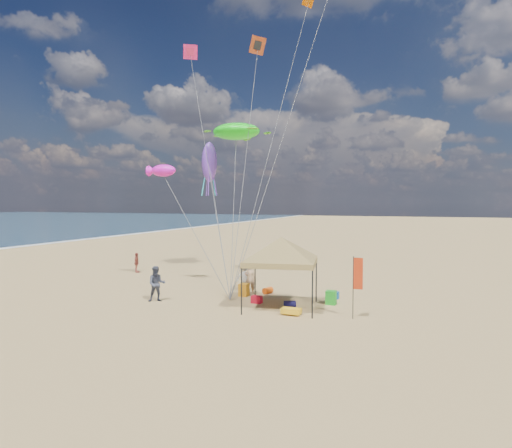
{
  "coord_description": "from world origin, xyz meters",
  "views": [
    {
      "loc": [
        9.1,
        -19.92,
        5.29
      ],
      "look_at": [
        0.0,
        3.0,
        4.0
      ],
      "focal_mm": 29.89,
      "sensor_mm": 36.0,
      "label": 1
    }
  ],
  "objects_px": {
    "person_near_a": "(250,279)",
    "person_near_c": "(245,277)",
    "person_near_b": "(157,284)",
    "canopy_tent": "(281,240)",
    "beach_cart": "(291,311)",
    "feather_flag": "(357,277)",
    "person_far_a": "(137,263)",
    "chair_green": "(331,298)",
    "chair_yellow": "(244,290)",
    "cooler_red": "(257,299)",
    "cooler_blue": "(334,295)"
  },
  "relations": [
    {
      "from": "person_near_a",
      "to": "person_near_c",
      "type": "height_order",
      "value": "person_near_a"
    },
    {
      "from": "person_near_a",
      "to": "person_near_b",
      "type": "relative_size",
      "value": 0.92
    },
    {
      "from": "canopy_tent",
      "to": "person_near_b",
      "type": "distance_m",
      "value": 7.1
    },
    {
      "from": "person_near_c",
      "to": "beach_cart",
      "type": "bearing_deg",
      "value": 129.61
    },
    {
      "from": "canopy_tent",
      "to": "feather_flag",
      "type": "height_order",
      "value": "canopy_tent"
    },
    {
      "from": "person_near_b",
      "to": "person_far_a",
      "type": "height_order",
      "value": "person_near_b"
    },
    {
      "from": "canopy_tent",
      "to": "chair_green",
      "type": "xyz_separation_m",
      "value": [
        2.16,
        1.66,
        -3.07
      ]
    },
    {
      "from": "chair_green",
      "to": "person_far_a",
      "type": "distance_m",
      "value": 16.19
    },
    {
      "from": "canopy_tent",
      "to": "person_near_c",
      "type": "xyz_separation_m",
      "value": [
        -3.21,
        2.93,
        -2.57
      ]
    },
    {
      "from": "canopy_tent",
      "to": "chair_yellow",
      "type": "xyz_separation_m",
      "value": [
        -2.79,
        1.78,
        -3.07
      ]
    },
    {
      "from": "cooler_red",
      "to": "person_near_c",
      "type": "bearing_deg",
      "value": 125.15
    },
    {
      "from": "canopy_tent",
      "to": "feather_flag",
      "type": "bearing_deg",
      "value": -10.24
    },
    {
      "from": "cooler_red",
      "to": "chair_green",
      "type": "bearing_deg",
      "value": 17.51
    },
    {
      "from": "canopy_tent",
      "to": "person_far_a",
      "type": "relative_size",
      "value": 4.39
    },
    {
      "from": "canopy_tent",
      "to": "person_near_c",
      "type": "bearing_deg",
      "value": 137.66
    },
    {
      "from": "feather_flag",
      "to": "cooler_blue",
      "type": "relative_size",
      "value": 5.27
    },
    {
      "from": "beach_cart",
      "to": "person_near_a",
      "type": "distance_m",
      "value": 5.1
    },
    {
      "from": "cooler_red",
      "to": "person_far_a",
      "type": "height_order",
      "value": "person_far_a"
    },
    {
      "from": "cooler_red",
      "to": "person_near_c",
      "type": "xyz_separation_m",
      "value": [
        -1.71,
        2.42,
        0.65
      ]
    },
    {
      "from": "cooler_red",
      "to": "person_near_a",
      "type": "bearing_deg",
      "value": 121.04
    },
    {
      "from": "feather_flag",
      "to": "person_near_a",
      "type": "relative_size",
      "value": 1.62
    },
    {
      "from": "chair_green",
      "to": "person_near_a",
      "type": "xyz_separation_m",
      "value": [
        -4.86,
        0.82,
        0.53
      ]
    },
    {
      "from": "beach_cart",
      "to": "person_near_a",
      "type": "relative_size",
      "value": 0.51
    },
    {
      "from": "beach_cart",
      "to": "person_far_a",
      "type": "relative_size",
      "value": 0.6
    },
    {
      "from": "cooler_blue",
      "to": "beach_cart",
      "type": "height_order",
      "value": "cooler_blue"
    },
    {
      "from": "canopy_tent",
      "to": "chair_green",
      "type": "height_order",
      "value": "canopy_tent"
    },
    {
      "from": "cooler_red",
      "to": "person_near_c",
      "type": "relative_size",
      "value": 0.32
    },
    {
      "from": "canopy_tent",
      "to": "beach_cart",
      "type": "xyz_separation_m",
      "value": [
        0.87,
        -1.1,
        -3.22
      ]
    },
    {
      "from": "person_far_a",
      "to": "chair_yellow",
      "type": "bearing_deg",
      "value": -136.78
    },
    {
      "from": "feather_flag",
      "to": "cooler_red",
      "type": "bearing_deg",
      "value": 167.35
    },
    {
      "from": "chair_green",
      "to": "beach_cart",
      "type": "relative_size",
      "value": 0.78
    },
    {
      "from": "chair_green",
      "to": "chair_yellow",
      "type": "distance_m",
      "value": 4.95
    },
    {
      "from": "person_near_c",
      "to": "person_far_a",
      "type": "xyz_separation_m",
      "value": [
        -10.18,
        3.21,
        -0.1
      ]
    },
    {
      "from": "beach_cart",
      "to": "person_near_c",
      "type": "distance_m",
      "value": 5.77
    },
    {
      "from": "feather_flag",
      "to": "person_far_a",
      "type": "xyz_separation_m",
      "value": [
        -17.19,
        6.82,
        -1.16
      ]
    },
    {
      "from": "cooler_blue",
      "to": "chair_green",
      "type": "relative_size",
      "value": 0.77
    },
    {
      "from": "chair_green",
      "to": "beach_cart",
      "type": "xyz_separation_m",
      "value": [
        -1.29,
        -2.77,
        -0.15
      ]
    },
    {
      "from": "person_near_b",
      "to": "person_far_a",
      "type": "xyz_separation_m",
      "value": [
        -6.84,
        7.28,
        -0.2
      ]
    },
    {
      "from": "cooler_red",
      "to": "person_near_b",
      "type": "xyz_separation_m",
      "value": [
        -5.05,
        -1.65,
        0.76
      ]
    },
    {
      "from": "person_far_a",
      "to": "person_near_c",
      "type": "bearing_deg",
      "value": -131.96
    },
    {
      "from": "canopy_tent",
      "to": "person_near_b",
      "type": "bearing_deg",
      "value": -170.06
    },
    {
      "from": "person_near_c",
      "to": "person_near_a",
      "type": "bearing_deg",
      "value": 133.37
    },
    {
      "from": "chair_green",
      "to": "person_near_c",
      "type": "height_order",
      "value": "person_near_c"
    },
    {
      "from": "feather_flag",
      "to": "chair_yellow",
      "type": "height_order",
      "value": "feather_flag"
    },
    {
      "from": "cooler_blue",
      "to": "chair_green",
      "type": "xyz_separation_m",
      "value": [
        0.13,
        -1.36,
        0.16
      ]
    },
    {
      "from": "beach_cart",
      "to": "person_near_c",
      "type": "xyz_separation_m",
      "value": [
        -4.08,
        4.03,
        0.64
      ]
    },
    {
      "from": "chair_green",
      "to": "person_far_a",
      "type": "xyz_separation_m",
      "value": [
        -15.56,
        4.47,
        0.39
      ]
    },
    {
      "from": "cooler_blue",
      "to": "person_near_c",
      "type": "distance_m",
      "value": 5.29
    },
    {
      "from": "beach_cart",
      "to": "person_near_a",
      "type": "height_order",
      "value": "person_near_a"
    },
    {
      "from": "person_near_b",
      "to": "person_near_c",
      "type": "relative_size",
      "value": 1.13
    }
  ]
}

